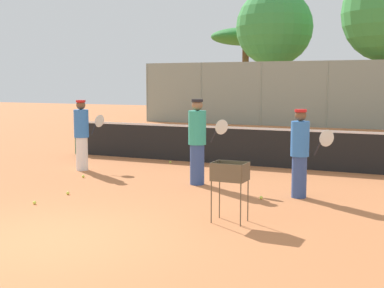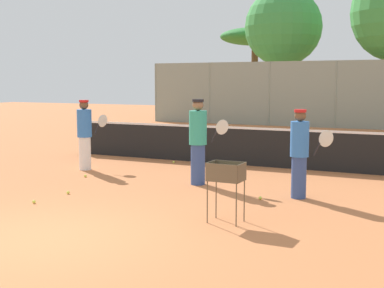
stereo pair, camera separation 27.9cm
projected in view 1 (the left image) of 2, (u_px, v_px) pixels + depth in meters
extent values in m
plane|color=#C67242|center=(43.00, 242.00, 7.77)|extent=(80.00, 80.00, 0.00)
cylinder|color=#26592D|center=(76.00, 137.00, 17.17)|extent=(0.10, 0.10, 1.07)
cube|color=black|center=(235.00, 147.00, 14.92)|extent=(10.83, 0.01, 1.01)
cube|color=white|center=(235.00, 128.00, 14.85)|extent=(10.83, 0.02, 0.06)
cylinder|color=gray|center=(147.00, 93.00, 31.10)|extent=(0.08, 0.08, 3.37)
cylinder|color=gray|center=(201.00, 93.00, 29.66)|extent=(0.08, 0.08, 3.37)
cylinder|color=gray|center=(261.00, 94.00, 28.22)|extent=(0.08, 0.08, 3.37)
cylinder|color=gray|center=(327.00, 94.00, 26.78)|extent=(0.08, 0.08, 3.37)
cube|color=gray|center=(327.00, 94.00, 26.78)|extent=(20.73, 0.01, 3.37)
cylinder|color=brown|center=(245.00, 82.00, 34.66)|extent=(0.42, 0.42, 4.63)
ellipsoid|color=#28722D|center=(246.00, 37.00, 34.32)|extent=(4.50, 4.50, 1.12)
cylinder|color=brown|center=(273.00, 86.00, 30.98)|extent=(0.25, 0.25, 4.10)
sphere|color=#388E42|center=(274.00, 27.00, 30.59)|extent=(4.40, 4.40, 4.40)
cylinder|color=#334C8C|center=(299.00, 177.00, 10.70)|extent=(0.30, 0.30, 0.84)
cylinder|color=blue|center=(300.00, 139.00, 10.61)|extent=(0.37, 0.37, 0.70)
sphere|color=brown|center=(301.00, 116.00, 10.55)|extent=(0.23, 0.23, 0.23)
cylinder|color=red|center=(301.00, 111.00, 10.54)|extent=(0.24, 0.24, 0.06)
cylinder|color=black|center=(317.00, 149.00, 10.42)|extent=(0.15, 0.05, 0.27)
ellipsoid|color=silver|center=(327.00, 138.00, 10.29)|extent=(0.40, 0.10, 0.43)
cylinder|color=white|center=(82.00, 154.00, 14.00)|extent=(0.31, 0.31, 0.87)
cylinder|color=blue|center=(81.00, 123.00, 13.91)|extent=(0.38, 0.38, 0.72)
sphere|color=brown|center=(81.00, 105.00, 13.85)|extent=(0.24, 0.24, 0.24)
cylinder|color=red|center=(81.00, 101.00, 13.84)|extent=(0.25, 0.25, 0.06)
cylinder|color=black|center=(94.00, 130.00, 14.18)|extent=(0.09, 0.15, 0.27)
ellipsoid|color=silver|center=(100.00, 121.00, 14.27)|extent=(0.19, 0.38, 0.43)
cylinder|color=#334C8C|center=(197.00, 164.00, 12.06)|extent=(0.32, 0.32, 0.91)
cylinder|color=teal|center=(197.00, 128.00, 11.96)|extent=(0.40, 0.40, 0.76)
sphere|color=#8C6647|center=(197.00, 105.00, 11.90)|extent=(0.25, 0.25, 0.25)
cylinder|color=black|center=(197.00, 100.00, 11.89)|extent=(0.26, 0.26, 0.06)
cylinder|color=black|center=(213.00, 137.00, 11.86)|extent=(0.15, 0.04, 0.27)
ellipsoid|color=silver|center=(222.00, 127.00, 11.77)|extent=(0.40, 0.06, 0.43)
cylinder|color=brown|center=(211.00, 202.00, 8.77)|extent=(0.02, 0.02, 0.70)
cylinder|color=brown|center=(241.00, 205.00, 8.56)|extent=(0.02, 0.02, 0.70)
cylinder|color=brown|center=(219.00, 198.00, 9.09)|extent=(0.02, 0.02, 0.70)
cylinder|color=brown|center=(248.00, 200.00, 8.88)|extent=(0.02, 0.02, 0.70)
cube|color=brown|center=(230.00, 180.00, 8.78)|extent=(0.55, 0.40, 0.01)
cube|color=brown|center=(226.00, 173.00, 8.59)|extent=(0.55, 0.01, 0.30)
cube|color=brown|center=(234.00, 170.00, 8.95)|extent=(0.55, 0.01, 0.30)
cube|color=brown|center=(214.00, 170.00, 8.88)|extent=(0.01, 0.40, 0.30)
cube|color=brown|center=(246.00, 173.00, 8.65)|extent=(0.01, 0.40, 0.30)
sphere|color=#D1E54C|center=(231.00, 178.00, 8.72)|extent=(0.07, 0.07, 0.07)
sphere|color=#D1E54C|center=(236.00, 175.00, 8.71)|extent=(0.07, 0.07, 0.07)
sphere|color=#D1E54C|center=(230.00, 174.00, 8.79)|extent=(0.07, 0.07, 0.07)
sphere|color=#D1E54C|center=(240.00, 179.00, 8.62)|extent=(0.07, 0.07, 0.07)
sphere|color=#D1E54C|center=(217.00, 177.00, 8.81)|extent=(0.07, 0.07, 0.07)
sphere|color=#D1E54C|center=(233.00, 179.00, 8.63)|extent=(0.07, 0.07, 0.07)
sphere|color=#D1E54C|center=(239.00, 174.00, 8.83)|extent=(0.07, 0.07, 0.07)
sphere|color=#D1E54C|center=(232.00, 174.00, 8.78)|extent=(0.07, 0.07, 0.07)
sphere|color=#D1E54C|center=(232.00, 174.00, 8.82)|extent=(0.07, 0.07, 0.07)
sphere|color=#D1E54C|center=(222.00, 176.00, 8.97)|extent=(0.07, 0.07, 0.07)
sphere|color=#D1E54C|center=(236.00, 176.00, 8.67)|extent=(0.07, 0.07, 0.07)
sphere|color=#D1E54C|center=(224.00, 175.00, 8.98)|extent=(0.07, 0.07, 0.07)
sphere|color=#D1E54C|center=(170.00, 162.00, 15.24)|extent=(0.07, 0.07, 0.07)
sphere|color=#D1E54C|center=(261.00, 198.00, 10.57)|extent=(0.07, 0.07, 0.07)
sphere|color=#D1E54C|center=(35.00, 203.00, 10.13)|extent=(0.07, 0.07, 0.07)
sphere|color=#D1E54C|center=(68.00, 193.00, 11.00)|extent=(0.07, 0.07, 0.07)
sphere|color=#D1E54C|center=(83.00, 176.00, 12.94)|extent=(0.07, 0.07, 0.07)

